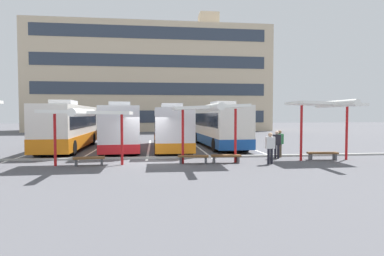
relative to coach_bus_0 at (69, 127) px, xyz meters
The scene contains 22 objects.
ground_plane 9.07m from the coach_bus_0, 47.77° to the right, with size 160.00×160.00×0.00m, color #515156.
terminal_building 30.25m from the coach_bus_0, 78.19° to the left, with size 38.53×10.34×19.80m.
coach_bus_0 is the anchor object (origin of this frame).
coach_bus_1 3.79m from the coach_bus_0, ahead, with size 3.65×12.39×3.57m.
coach_bus_2 7.68m from the coach_bus_0, ahead, with size 2.58×10.83×3.45m.
coach_bus_3 11.66m from the coach_bus_0, ahead, with size 3.02×10.18×3.66m.
lane_stripe_0 2.58m from the coach_bus_0, 165.76° to the left, with size 0.16×14.00×0.01m, color white.
lane_stripe_1 2.69m from the coach_bus_0, 13.31° to the left, with size 0.16×14.00×0.01m, color white.
lane_stripe_2 6.24m from the coach_bus_0, ahead, with size 0.16×14.00×0.01m, color white.
lane_stripe_3 10.09m from the coach_bus_0, ahead, with size 0.16×14.00×0.01m, color white.
lane_stripe_4 13.99m from the coach_bus_0, ahead, with size 0.16×14.00×0.01m, color white.
waiting_shelter_1 8.68m from the coach_bus_0, 69.19° to the right, with size 4.37×4.62×2.92m.
bench_2 8.49m from the coach_bus_0, 68.58° to the right, with size 1.61×0.63×0.45m.
waiting_shelter_2 12.39m from the coach_bus_0, 40.11° to the right, with size 3.92×4.33×3.22m.
bench_3 11.63m from the coach_bus_0, 42.41° to the right, with size 1.69×0.64×0.45m.
bench_4 13.02m from the coach_bus_0, 37.12° to the right, with size 1.65×0.52×0.45m.
waiting_shelter_3 18.01m from the coach_bus_0, 25.30° to the right, with size 3.80×4.17×3.41m.
bench_5 17.84m from the coach_bus_0, 24.18° to the right, with size 1.78×0.60×0.45m.
platform_kerb 8.40m from the coach_bus_0, 43.40° to the right, with size 44.00×0.24×0.12m, color #ADADA8.
waiting_passenger_0 15.18m from the coach_bus_0, 33.91° to the right, with size 0.50×0.26×1.69m.
waiting_passenger_1 15.23m from the coach_bus_0, 25.14° to the right, with size 0.53×0.42×1.67m.
waiting_passenger_2 15.37m from the coach_bus_0, 22.62° to the right, with size 0.35×0.53×1.68m.
Camera 1 is at (0.50, -17.83, 2.65)m, focal length 29.16 mm.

